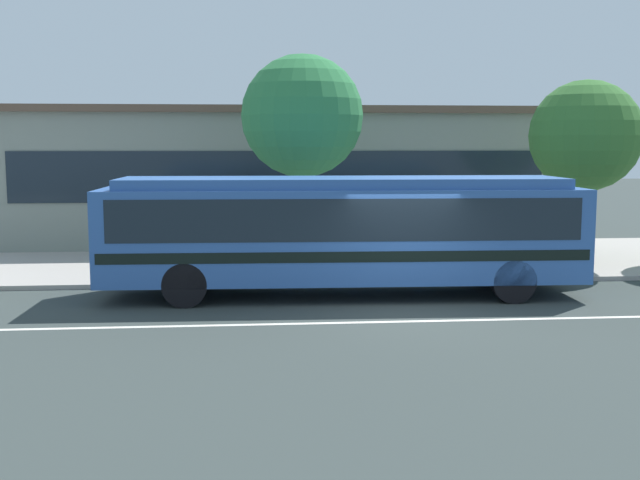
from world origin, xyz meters
The scene contains 10 objects.
ground_plane centered at (0.00, 0.00, 0.00)m, with size 120.00×120.00×0.00m, color #333C3A.
sidewalk_slab centered at (0.00, 7.37, 0.06)m, with size 60.00×8.00×0.12m, color #A39C95.
lane_stripe_center centered at (0.00, -0.80, 0.00)m, with size 56.00×0.16×0.01m, color silver.
transit_bus centered at (-1.20, 2.02, 1.64)m, with size 11.28×2.80×2.81m.
pedestrian_waiting_near_sign centered at (1.60, 5.37, 1.13)m, with size 0.47×0.47×1.72m.
pedestrian_walking_along_curb centered at (-2.37, 5.09, 1.05)m, with size 0.48×0.48×1.59m.
bus_stop_sign centered at (3.45, 3.90, 1.71)m, with size 0.08×0.44×2.48m.
street_tree_near_stop centered at (-1.88, 5.97, 4.34)m, with size 3.43×3.43×5.96m.
street_tree_mid_block centered at (6.15, 5.48, 3.79)m, with size 3.16×3.16×5.28m.
station_building centered at (-2.33, 13.57, 2.42)m, with size 19.41×8.62×4.83m.
Camera 1 is at (-3.37, -16.20, 3.63)m, focal length 43.97 mm.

